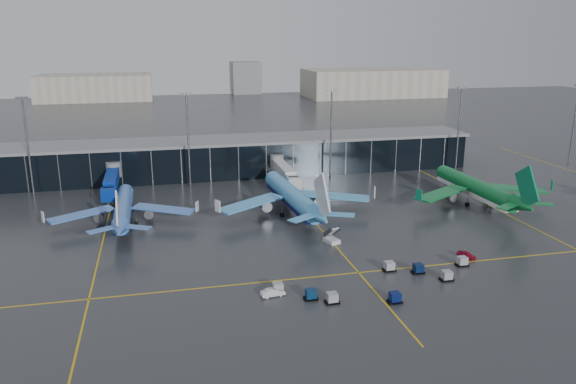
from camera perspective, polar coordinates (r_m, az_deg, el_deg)
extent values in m
plane|color=#282B2D|center=(110.69, -0.40, -5.61)|extent=(600.00, 600.00, 0.00)
cube|color=black|center=(167.91, -5.10, 3.52)|extent=(140.00, 16.00, 10.00)
cube|color=slate|center=(166.88, -5.14, 5.30)|extent=(142.00, 17.00, 0.80)
cylinder|color=#595B60|center=(158.49, -17.28, 2.21)|extent=(4.00, 4.00, 4.00)
cube|color=navy|center=(145.60, -17.57, 0.70)|extent=(3.00, 24.00, 3.00)
cylinder|color=#595B60|center=(139.20, -17.67, -1.31)|extent=(1.00, 1.00, 2.60)
cylinder|color=#595B60|center=(161.37, -1.14, 3.15)|extent=(4.00, 4.00, 4.00)
cube|color=silver|center=(148.73, -0.05, 1.76)|extent=(3.00, 24.00, 3.00)
cylinder|color=#595B60|center=(142.47, 0.63, -0.16)|extent=(1.00, 1.00, 2.60)
cylinder|color=#595B60|center=(156.48, -24.90, 4.03)|extent=(0.50, 0.50, 25.00)
cube|color=#595B60|center=(154.74, -25.44, 8.63)|extent=(3.00, 0.40, 0.60)
cylinder|color=#595B60|center=(153.32, -10.09, 5.03)|extent=(0.50, 0.50, 25.00)
cube|color=#595B60|center=(151.54, -10.32, 9.75)|extent=(3.00, 0.40, 0.60)
cylinder|color=#595B60|center=(160.39, 4.38, 5.69)|extent=(0.50, 0.50, 25.00)
cube|color=#595B60|center=(158.69, 4.48, 10.21)|extent=(3.00, 0.40, 0.60)
cylinder|color=#595B60|center=(176.47, 16.94, 5.98)|extent=(0.50, 0.50, 25.00)
cube|color=#595B60|center=(174.93, 17.27, 10.07)|extent=(3.00, 0.40, 0.60)
cylinder|color=#595B60|center=(199.40, 27.02, 6.00)|extent=(0.50, 0.50, 25.00)
cube|color=#B2AD99|center=(389.07, 8.56, 10.91)|extent=(90.00, 42.00, 18.00)
cube|color=#B2AD99|center=(383.77, -18.99, 10.03)|extent=(70.00, 38.00, 16.00)
cube|color=#B2AD99|center=(406.53, -4.34, 11.52)|extent=(20.00, 20.00, 22.00)
cube|color=gold|center=(127.70, -18.01, -3.46)|extent=(0.30, 120.00, 0.02)
cube|color=gold|center=(131.26, 1.93, -2.15)|extent=(0.30, 120.00, 0.02)
cube|color=gold|center=(149.00, 18.89, -0.83)|extent=(0.30, 120.00, 0.02)
cube|color=gold|center=(100.06, 7.18, -8.13)|extent=(220.00, 0.30, 0.02)
cube|color=black|center=(101.54, 10.24, -7.79)|extent=(2.20, 1.50, 0.36)
cube|color=#9899A1|center=(101.24, 10.26, -7.39)|extent=(1.60, 1.50, 1.50)
cube|color=black|center=(101.59, 13.07, -7.95)|extent=(2.20, 1.50, 0.36)
cube|color=#041339|center=(101.29, 13.09, -7.55)|extent=(1.60, 1.50, 1.50)
cube|color=black|center=(100.01, 15.79, -8.53)|extent=(2.20, 1.50, 0.36)
cube|color=gray|center=(99.70, 15.83, -8.13)|extent=(1.60, 1.50, 1.50)
cube|color=black|center=(106.78, 17.25, -7.07)|extent=(2.20, 1.50, 0.36)
cube|color=#919399|center=(106.50, 17.28, -6.69)|extent=(1.60, 1.50, 1.50)
cube|color=black|center=(89.93, 2.33, -10.75)|extent=(2.20, 1.50, 0.36)
cube|color=#052345|center=(89.59, 2.34, -10.31)|extent=(1.60, 1.50, 1.50)
cube|color=black|center=(89.03, 4.50, -11.08)|extent=(2.20, 1.50, 0.36)
cube|color=gray|center=(88.69, 4.51, -10.63)|extent=(1.60, 1.50, 1.50)
cube|color=black|center=(92.03, -1.03, -10.09)|extent=(2.20, 1.50, 0.36)
cube|color=#919298|center=(91.70, -1.04, -9.66)|extent=(1.60, 1.50, 1.50)
cube|color=black|center=(90.43, 10.78, -10.88)|extent=(2.20, 1.50, 0.36)
cube|color=#051146|center=(90.09, 10.81, -10.44)|extent=(1.60, 1.50, 1.50)
cube|color=silver|center=(113.25, 4.46, -4.94)|extent=(3.05, 3.71, 0.80)
cube|color=silver|center=(112.60, 4.48, -4.03)|extent=(2.37, 3.18, 2.29)
imported|color=maroon|center=(110.43, 17.67, -6.10)|extent=(2.86, 3.90, 1.24)
imported|color=silver|center=(90.77, -1.53, -10.15)|extent=(4.07, 1.93, 1.29)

